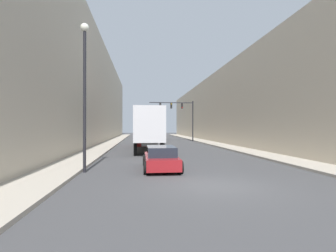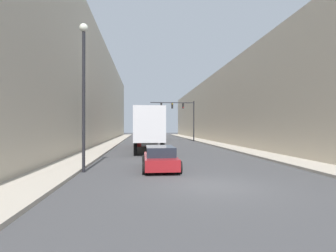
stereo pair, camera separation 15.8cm
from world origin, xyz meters
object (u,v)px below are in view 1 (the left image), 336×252
street_lamp (85,78)px  semi_truck (147,128)px  traffic_signal_gantry (181,112)px  sedan_car (161,158)px

street_lamp → semi_truck: bearing=74.5°
traffic_signal_gantry → street_lamp: 30.45m
semi_truck → traffic_signal_gantry: traffic_signal_gantry is taller
semi_truck → traffic_signal_gantry: (6.00, 16.00, 2.50)m
traffic_signal_gantry → street_lamp: bearing=-108.3°
sedan_car → street_lamp: street_lamp is taller
sedan_car → traffic_signal_gantry: 29.16m
semi_truck → sedan_car: bearing=-88.1°
sedan_car → traffic_signal_gantry: size_ratio=0.60×
traffic_signal_gantry → street_lamp: (-9.58, -28.90, 0.06)m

